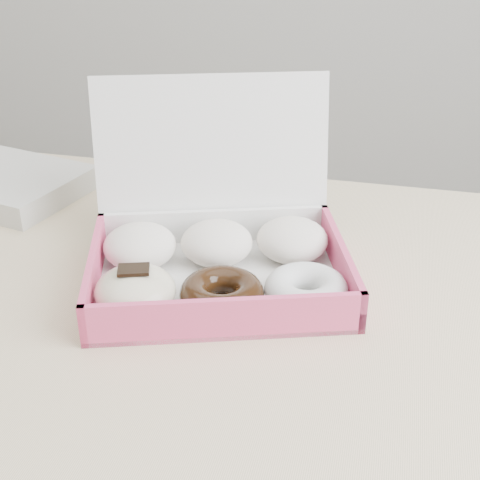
# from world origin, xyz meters

# --- Properties ---
(table) EXTENTS (1.20, 0.80, 0.75)m
(table) POSITION_xyz_m (0.00, 0.00, 0.67)
(table) COLOR tan
(table) RESTS_ON ground
(donut_box) EXTENTS (0.40, 0.37, 0.23)m
(donut_box) POSITION_xyz_m (0.21, 0.03, 0.79)
(donut_box) COLOR white
(donut_box) RESTS_ON table
(newspapers) EXTENTS (0.27, 0.24, 0.04)m
(newspapers) POSITION_xyz_m (-0.19, 0.21, 0.77)
(newspapers) COLOR silver
(newspapers) RESTS_ON table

